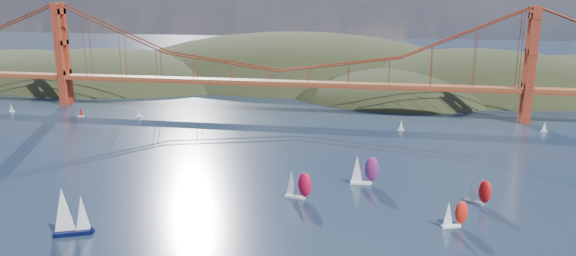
# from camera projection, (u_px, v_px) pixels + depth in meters

# --- Properties ---
(headlands) EXTENTS (725.00, 225.00, 96.00)m
(headlands) POSITION_uv_depth(u_px,v_px,m) (372.00, 101.00, 380.29)
(headlands) COLOR black
(headlands) RESTS_ON ground
(bridge) EXTENTS (552.00, 12.00, 55.00)m
(bridge) POSITION_uv_depth(u_px,v_px,m) (276.00, 50.00, 283.14)
(bridge) COLOR brown
(bridge) RESTS_ON ground
(sloop_navy) EXTENTS (10.27, 7.85, 14.99)m
(sloop_navy) POSITION_uv_depth(u_px,v_px,m) (69.00, 212.00, 148.23)
(sloop_navy) COLOR black
(sloop_navy) RESTS_ON ground
(racer_0) EXTENTS (8.93, 5.01, 10.01)m
(racer_0) POSITION_uv_depth(u_px,v_px,m) (298.00, 184.00, 174.00)
(racer_0) COLOR silver
(racer_0) RESTS_ON ground
(racer_1) EXTENTS (7.59, 4.90, 8.49)m
(racer_1) POSITION_uv_depth(u_px,v_px,m) (455.00, 214.00, 153.60)
(racer_1) COLOR white
(racer_1) RESTS_ON ground
(racer_2) EXTENTS (8.01, 6.76, 9.25)m
(racer_2) POSITION_uv_depth(u_px,v_px,m) (478.00, 190.00, 169.89)
(racer_2) COLOR silver
(racer_2) RESTS_ON ground
(racer_rwb) EXTENTS (9.59, 4.10, 10.91)m
(racer_rwb) POSITION_uv_depth(u_px,v_px,m) (364.00, 169.00, 186.45)
(racer_rwb) COLOR white
(racer_rwb) RESTS_ON ground
(distant_boat_1) EXTENTS (3.00, 2.00, 4.70)m
(distant_boat_1) POSITION_uv_depth(u_px,v_px,m) (11.00, 107.00, 292.05)
(distant_boat_1) COLOR silver
(distant_boat_1) RESTS_ON ground
(distant_boat_2) EXTENTS (3.00, 2.00, 4.70)m
(distant_boat_2) POSITION_uv_depth(u_px,v_px,m) (81.00, 112.00, 281.98)
(distant_boat_2) COLOR silver
(distant_boat_2) RESTS_ON ground
(distant_boat_3) EXTENTS (3.00, 2.00, 4.70)m
(distant_boat_3) POSITION_uv_depth(u_px,v_px,m) (139.00, 112.00, 281.04)
(distant_boat_3) COLOR silver
(distant_boat_3) RESTS_ON ground
(distant_boat_4) EXTENTS (3.00, 2.00, 4.70)m
(distant_boat_4) POSITION_uv_depth(u_px,v_px,m) (544.00, 126.00, 253.20)
(distant_boat_4) COLOR silver
(distant_boat_4) RESTS_ON ground
(distant_boat_8) EXTENTS (3.00, 2.00, 4.70)m
(distant_boat_8) POSITION_uv_depth(u_px,v_px,m) (401.00, 125.00, 255.38)
(distant_boat_8) COLOR silver
(distant_boat_8) RESTS_ON ground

